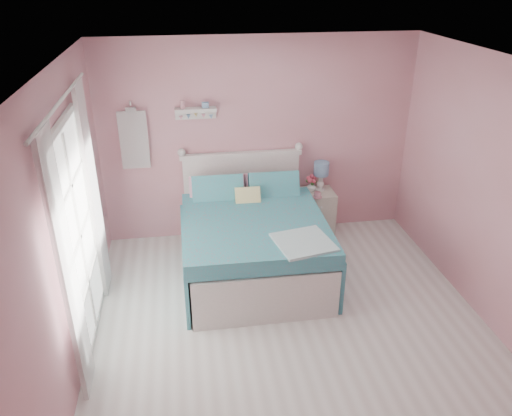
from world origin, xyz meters
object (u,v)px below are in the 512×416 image
object	(u,v)px
table_lamp	(321,171)
teacup	(317,195)
bed	(252,241)
vase	(311,186)
nightstand	(316,213)

from	to	relation	value
table_lamp	teacup	xyz separation A→B (m)	(-0.10, -0.22, -0.24)
bed	vase	xyz separation A→B (m)	(0.91, 0.81, 0.29)
bed	table_lamp	xyz separation A→B (m)	(1.04, 0.83, 0.50)
nightstand	vase	xyz separation A→B (m)	(-0.08, 0.03, 0.38)
bed	nightstand	world-z (taller)	bed
bed	nightstand	size ratio (longest dim) A/B	3.24
vase	teacup	distance (m)	0.21
nightstand	table_lamp	bearing A→B (deg)	48.12
nightstand	vase	world-z (taller)	vase
nightstand	vase	size ratio (longest dim) A/B	4.64
nightstand	teacup	size ratio (longest dim) A/B	6.66
teacup	nightstand	bearing A→B (deg)	72.97
table_lamp	vase	world-z (taller)	table_lamp
bed	nightstand	xyz separation A→B (m)	(0.99, 0.78, -0.09)
bed	nightstand	bearing A→B (deg)	39.05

